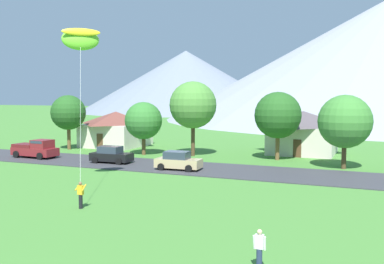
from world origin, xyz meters
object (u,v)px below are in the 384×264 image
object	(u,v)px
pickup_truck_maroon_west_side	(36,149)
kite_flyer_with_kite	(81,42)
tree_right_of_center	(345,122)
house_left_center	(303,131)
house_leftmost	(116,128)
parked_car_black_mid_west	(111,155)
tree_left_of_center	(68,113)
tree_near_left	(143,121)
parked_car_tan_east_end	(178,161)
tree_center	(278,115)
tree_near_right	(193,105)
watcher_person	(259,249)

from	to	relation	value
pickup_truck_maroon_west_side	kite_flyer_with_kite	xyz separation A→B (m)	(14.20, -10.79, 9.77)
tree_right_of_center	house_left_center	bearing A→B (deg)	118.77
house_leftmost	pickup_truck_maroon_west_side	distance (m)	13.39
house_left_center	parked_car_black_mid_west	distance (m)	22.75
tree_left_of_center	kite_flyer_with_kite	bearing A→B (deg)	-49.54
tree_near_left	kite_flyer_with_kite	world-z (taller)	kite_flyer_with_kite
parked_car_tan_east_end	tree_center	bearing A→B (deg)	54.79
tree_near_right	parked_car_black_mid_west	distance (m)	11.11
kite_flyer_with_kite	watcher_person	bearing A→B (deg)	-32.63
house_left_center	tree_near_right	xyz separation A→B (m)	(-11.13, -7.11, 3.17)
tree_near_left	parked_car_black_mid_west	size ratio (longest dim) A/B	1.43
tree_left_of_center	pickup_truck_maroon_west_side	size ratio (longest dim) A/B	1.30
tree_left_of_center	parked_car_tan_east_end	bearing A→B (deg)	-24.64
tree_near_left	kite_flyer_with_kite	size ratio (longest dim) A/B	0.51
house_leftmost	tree_near_left	world-z (taller)	tree_near_left
tree_right_of_center	tree_near_right	bearing A→B (deg)	170.98
tree_near_left	tree_center	distance (m)	15.27
house_leftmost	tree_right_of_center	size ratio (longest dim) A/B	1.18
tree_right_of_center	tree_near_right	xyz separation A→B (m)	(-16.47, 2.61, 1.31)
tree_left_of_center	tree_right_of_center	world-z (taller)	tree_right_of_center
tree_right_of_center	kite_flyer_with_kite	bearing A→B (deg)	-136.42
tree_near_right	parked_car_tan_east_end	world-z (taller)	tree_near_right
tree_left_of_center	tree_near_right	xyz separation A→B (m)	(16.78, 0.59, 1.11)
tree_left_of_center	tree_near_right	distance (m)	16.83
watcher_person	house_left_center	bearing A→B (deg)	96.32
tree_near_left	house_left_center	bearing A→B (deg)	26.60
tree_near_left	kite_flyer_with_kite	xyz separation A→B (m)	(4.71, -17.88, 6.89)
house_leftmost	tree_near_left	bearing A→B (deg)	-38.82
tree_near_right	parked_car_black_mid_west	xyz separation A→B (m)	(-5.52, -8.30, -4.90)
house_leftmost	kite_flyer_with_kite	distance (m)	28.21
house_leftmost	tree_right_of_center	bearing A→B (deg)	-14.02
house_left_center	watcher_person	world-z (taller)	house_left_center
tree_near_left	parked_car_tan_east_end	distance (m)	11.84
tree_near_left	parked_car_tan_east_end	xyz separation A→B (m)	(8.07, -8.11, -3.07)
tree_near_left	house_leftmost	bearing A→B (deg)	141.18
tree_near_left	tree_right_of_center	bearing A→B (deg)	-3.43
house_left_center	kite_flyer_with_kite	xyz separation A→B (m)	(-12.06, -26.28, 8.23)
house_leftmost	watcher_person	size ratio (longest dim) A/B	4.93
parked_car_tan_east_end	pickup_truck_maroon_west_side	world-z (taller)	pickup_truck_maroon_west_side
parked_car_tan_east_end	watcher_person	world-z (taller)	parked_car_tan_east_end
tree_near_left	parked_car_tan_east_end	world-z (taller)	tree_near_left
tree_right_of_center	parked_car_black_mid_west	xyz separation A→B (m)	(-21.99, -5.68, -3.59)
tree_center	kite_flyer_with_kite	xyz separation A→B (m)	(-10.43, -19.79, 6.06)
pickup_truck_maroon_west_side	watcher_person	xyz separation A→B (m)	(30.31, -21.10, -0.18)
parked_car_black_mid_west	pickup_truck_maroon_west_side	distance (m)	9.61
tree_right_of_center	watcher_person	size ratio (longest dim) A/B	4.16
tree_center	pickup_truck_maroon_west_side	size ratio (longest dim) A/B	1.37
parked_car_black_mid_west	parked_car_tan_east_end	world-z (taller)	same
parked_car_black_mid_west	parked_car_tan_east_end	size ratio (longest dim) A/B	1.00
parked_car_black_mid_west	tree_right_of_center	bearing A→B (deg)	14.49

